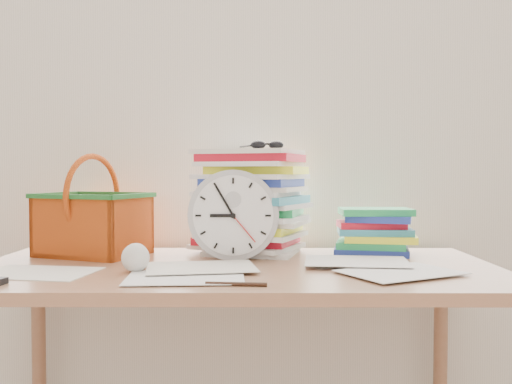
{
  "coord_description": "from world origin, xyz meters",
  "views": [
    {
      "loc": [
        0.06,
        0.08,
        1.0
      ],
      "look_at": [
        0.05,
        1.6,
        0.95
      ],
      "focal_mm": 40.0,
      "sensor_mm": 36.0,
      "label": 1
    }
  ],
  "objects_px": {
    "paper_stack": "(252,202)",
    "clock": "(234,215)",
    "book_stack": "(376,231)",
    "basket": "(93,206)",
    "desk": "(236,293)"
  },
  "relations": [
    {
      "from": "desk",
      "to": "book_stack",
      "type": "bearing_deg",
      "value": 26.55
    },
    {
      "from": "basket",
      "to": "book_stack",
      "type": "bearing_deg",
      "value": 22.59
    },
    {
      "from": "clock",
      "to": "basket",
      "type": "distance_m",
      "value": 0.44
    },
    {
      "from": "desk",
      "to": "paper_stack",
      "type": "height_order",
      "value": "paper_stack"
    },
    {
      "from": "paper_stack",
      "to": "book_stack",
      "type": "xyz_separation_m",
      "value": [
        0.38,
        -0.03,
        -0.09
      ]
    },
    {
      "from": "paper_stack",
      "to": "basket",
      "type": "height_order",
      "value": "paper_stack"
    },
    {
      "from": "clock",
      "to": "book_stack",
      "type": "relative_size",
      "value": 1.07
    },
    {
      "from": "clock",
      "to": "book_stack",
      "type": "xyz_separation_m",
      "value": [
        0.43,
        0.11,
        -0.06
      ]
    },
    {
      "from": "paper_stack",
      "to": "basket",
      "type": "distance_m",
      "value": 0.48
    },
    {
      "from": "paper_stack",
      "to": "clock",
      "type": "xyz_separation_m",
      "value": [
        -0.05,
        -0.14,
        -0.03
      ]
    },
    {
      "from": "desk",
      "to": "book_stack",
      "type": "height_order",
      "value": "book_stack"
    },
    {
      "from": "paper_stack",
      "to": "basket",
      "type": "xyz_separation_m",
      "value": [
        -0.48,
        -0.05,
        -0.01
      ]
    },
    {
      "from": "paper_stack",
      "to": "clock",
      "type": "bearing_deg",
      "value": -110.67
    },
    {
      "from": "basket",
      "to": "desk",
      "type": "bearing_deg",
      "value": -2.12
    },
    {
      "from": "book_stack",
      "to": "basket",
      "type": "bearing_deg",
      "value": -178.61
    }
  ]
}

